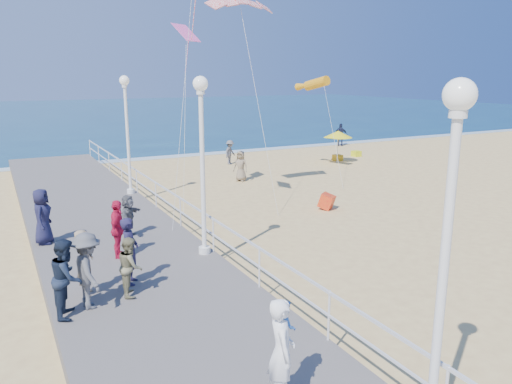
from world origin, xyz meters
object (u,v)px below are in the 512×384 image
lamp_post_far (127,122)px  woman_holding_toddler (281,352)px  spectator_0 (130,251)px  beach_chair_left (338,158)px  spectator_2 (88,271)px  beach_walker_b (341,135)px  spectator_4 (42,216)px  spectator_5 (128,216)px  spectator_1 (130,266)px  box_kite (327,203)px  toddler_held (285,326)px  spectator_3 (118,229)px  spectator_7 (67,277)px  beach_chair_right (356,154)px  lamp_post_mid (202,148)px  beach_walker_c (241,166)px  spectator_6 (85,262)px  beach_umbrella (338,134)px  beach_walker_a (230,152)px  lamp_post_near (447,231)px

lamp_post_far → woman_holding_toddler: bearing=-95.6°
spectator_0 → beach_chair_left: bearing=-26.9°
spectator_2 → beach_walker_b: size_ratio=0.99×
spectator_4 → spectator_5: (2.62, -0.55, -0.19)m
spectator_1 → box_kite: (9.92, 5.49, -0.84)m
toddler_held → spectator_5: size_ratio=0.63×
spectator_3 → spectator_4: spectator_4 is taller
spectator_7 → box_kite: size_ratio=3.02×
lamp_post_far → beach_chair_right: 18.82m
spectator_5 → lamp_post_mid: bearing=-114.8°
spectator_5 → beach_walker_c: spectator_5 is taller
beach_walker_c → spectator_6: bearing=-78.8°
spectator_6 → beach_chair_left: 24.31m
spectator_2 → spectator_7: bearing=102.5°
spectator_3 → spectator_7: bearing=176.2°
spectator_0 → beach_walker_c: bearing=-13.9°
box_kite → beach_umbrella: beach_umbrella is taller
spectator_5 → beach_walker_a: spectator_5 is taller
spectator_3 → box_kite: spectator_3 is taller
spectator_0 → beach_walker_b: bearing=-24.2°
spectator_1 → beach_walker_c: 15.66m
woman_holding_toddler → spectator_1: bearing=30.9°
spectator_1 → spectator_6: size_ratio=0.88×
woman_holding_toddler → spectator_3: woman_holding_toddler is taller
lamp_post_mid → beach_chair_left: size_ratio=9.67×
spectator_3 → spectator_7: (-1.85, -3.17, 0.03)m
box_kite → lamp_post_near: bearing=-156.2°
lamp_post_near → toddler_held: size_ratio=5.90×
beach_chair_left → woman_holding_toddler: bearing=-129.0°
spectator_3 → spectator_1: bearing=-160.2°
spectator_1 → spectator_4: 5.39m
spectator_0 → spectator_7: size_ratio=0.98×
spectator_7 → beach_chair_left: (19.62, 15.98, -1.11)m
spectator_5 → beach_chair_right: (19.29, 11.77, -0.92)m
woman_holding_toddler → spectator_1: size_ratio=1.26×
spectator_3 → spectator_5: 2.02m
spectator_7 → beach_chair_right: bearing=-36.1°
spectator_7 → beach_umbrella: bearing=-34.8°
spectator_6 → beach_chair_left: (19.07, 15.04, -1.04)m
woman_holding_toddler → spectator_7: woman_holding_toddler is taller
toddler_held → spectator_1: (-1.28, 5.24, -0.56)m
spectator_5 → toddler_held: bearing=-144.5°
woman_holding_toddler → spectator_3: (-0.81, 8.14, -0.06)m
lamp_post_near → spectator_1: lamp_post_near is taller
lamp_post_mid → woman_holding_toddler: size_ratio=2.84×
beach_walker_a → beach_chair_left: size_ratio=2.89×
spectator_6 → beach_walker_c: (10.23, 12.10, -0.40)m
beach_walker_c → beach_chair_right: beach_walker_c is taller
toddler_held → spectator_6: toddler_held is taller
spectator_3 → beach_walker_a: size_ratio=1.11×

